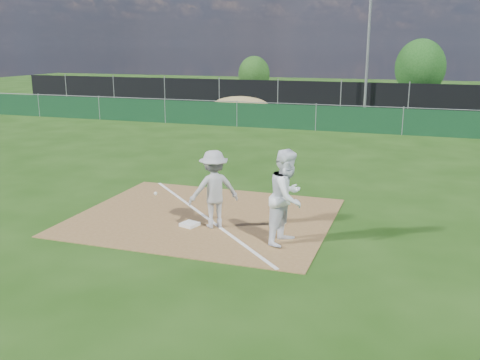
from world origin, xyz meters
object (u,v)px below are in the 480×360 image
at_px(light_pole, 368,45).
at_px(first_base, 190,224).
at_px(runner, 287,197).
at_px(tree_mid, 420,68).
at_px(play_at_first, 214,189).
at_px(car_left, 257,90).
at_px(car_mid, 315,93).
at_px(car_right, 435,97).
at_px(tree_left, 254,74).

height_order(light_pole, first_base, light_pole).
height_order(runner, tree_mid, tree_mid).
xyz_separation_m(first_base, play_at_first, (0.55, 0.14, 0.85)).
height_order(first_base, play_at_first, play_at_first).
bearing_deg(car_left, light_pole, -100.56).
distance_m(play_at_first, car_mid, 26.75).
bearing_deg(car_mid, light_pole, -145.88).
height_order(first_base, car_left, car_left).
relative_size(first_base, car_right, 0.07).
bearing_deg(play_at_first, tree_mid, 83.19).
height_order(light_pole, tree_mid, light_pole).
distance_m(play_at_first, car_right, 26.85).
bearing_deg(tree_mid, first_base, -97.72).
relative_size(car_mid, car_right, 0.90).
xyz_separation_m(car_right, tree_left, (-14.22, 6.11, 0.88)).
xyz_separation_m(car_left, car_right, (12.10, -0.03, -0.09)).
height_order(runner, car_left, runner).
bearing_deg(car_right, tree_mid, -13.06).
bearing_deg(tree_left, car_mid, -42.93).
height_order(light_pole, tree_left, light_pole).
bearing_deg(tree_left, first_base, -75.21).
bearing_deg(runner, car_mid, 22.19).
distance_m(first_base, car_left, 27.33).
bearing_deg(car_mid, car_left, 84.94).
bearing_deg(light_pole, car_right, 45.04).
xyz_separation_m(light_pole, car_right, (4.05, 4.05, -3.29)).
bearing_deg(first_base, play_at_first, 14.04).
bearing_deg(car_right, play_at_first, 146.50).
bearing_deg(play_at_first, car_mid, 96.10).
distance_m(car_right, tree_mid, 6.87).
xyz_separation_m(first_base, runner, (2.34, -0.26, 0.94)).
xyz_separation_m(play_at_first, car_mid, (-2.84, 26.60, -0.18)).
xyz_separation_m(light_pole, tree_mid, (2.93, 10.65, -1.71)).
xyz_separation_m(runner, tree_mid, (2.15, 33.36, 1.29)).
xyz_separation_m(car_right, tree_mid, (-1.11, 6.60, 1.58)).
distance_m(light_pole, car_right, 6.61).
distance_m(runner, tree_left, 34.66).
bearing_deg(tree_mid, car_left, -149.13).
xyz_separation_m(first_base, tree_left, (-8.61, 32.62, 1.53)).
distance_m(light_pole, tree_mid, 11.18).
bearing_deg(car_left, tree_left, 35.55).
relative_size(car_right, tree_mid, 1.08).
height_order(car_right, tree_mid, tree_mid).
relative_size(tree_left, tree_mid, 0.69).
height_order(runner, car_mid, runner).
relative_size(light_pole, first_base, 22.64).
relative_size(runner, car_left, 0.43).
xyz_separation_m(play_at_first, tree_mid, (3.94, 32.96, 1.39)).
bearing_deg(runner, car_left, 30.70).
distance_m(car_left, tree_mid, 12.88).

